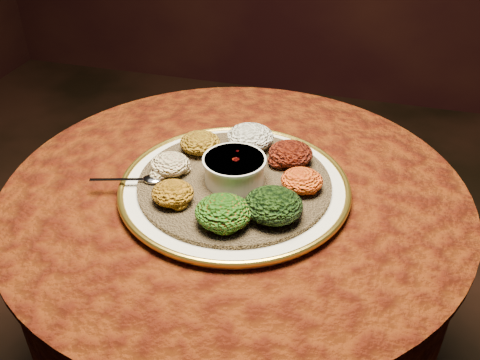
# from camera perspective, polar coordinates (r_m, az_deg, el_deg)

# --- Properties ---
(table) EXTENTS (0.96, 0.96, 0.73)m
(table) POSITION_cam_1_polar(r_m,az_deg,el_deg) (1.22, -0.49, -7.60)
(table) COLOR black
(table) RESTS_ON ground
(platter) EXTENTS (0.55, 0.55, 0.02)m
(platter) POSITION_cam_1_polar(r_m,az_deg,el_deg) (1.08, -0.59, -0.74)
(platter) COLOR silver
(platter) RESTS_ON table
(injera) EXTENTS (0.42, 0.42, 0.01)m
(injera) POSITION_cam_1_polar(r_m,az_deg,el_deg) (1.08, -0.60, -0.28)
(injera) COLOR brown
(injera) RESTS_ON platter
(stew_bowl) EXTENTS (0.13, 0.13, 0.05)m
(stew_bowl) POSITION_cam_1_polar(r_m,az_deg,el_deg) (1.06, -0.61, 1.29)
(stew_bowl) COLOR silver
(stew_bowl) RESTS_ON injera
(spoon) EXTENTS (0.14, 0.06, 0.01)m
(spoon) POSITION_cam_1_polar(r_m,az_deg,el_deg) (1.09, -9.92, 0.07)
(spoon) COLOR silver
(spoon) RESTS_ON injera
(portion_ayib) EXTENTS (0.10, 0.10, 0.05)m
(portion_ayib) POSITION_cam_1_polar(r_m,az_deg,el_deg) (1.17, 1.11, 4.61)
(portion_ayib) COLOR white
(portion_ayib) RESTS_ON injera
(portion_kitfo) EXTENTS (0.09, 0.09, 0.04)m
(portion_kitfo) POSITION_cam_1_polar(r_m,az_deg,el_deg) (1.12, 5.42, 2.83)
(portion_kitfo) COLOR black
(portion_kitfo) RESTS_ON injera
(portion_tikil) EXTENTS (0.08, 0.08, 0.04)m
(portion_tikil) POSITION_cam_1_polar(r_m,az_deg,el_deg) (1.05, 6.62, -0.06)
(portion_tikil) COLOR orange
(portion_tikil) RESTS_ON injera
(portion_gomen) EXTENTS (0.11, 0.10, 0.05)m
(portion_gomen) POSITION_cam_1_polar(r_m,az_deg,el_deg) (0.97, 3.57, -2.69)
(portion_gomen) COLOR black
(portion_gomen) RESTS_ON injera
(portion_mixveg) EXTENTS (0.10, 0.10, 0.05)m
(portion_mixveg) POSITION_cam_1_polar(r_m,az_deg,el_deg) (0.95, -1.79, -3.46)
(portion_mixveg) COLOR #AE250B
(portion_mixveg) RESTS_ON injera
(portion_kik) EXTENTS (0.08, 0.08, 0.04)m
(portion_kik) POSITION_cam_1_polar(r_m,az_deg,el_deg) (1.02, -7.20, -1.40)
(portion_kik) COLOR #9A5B0D
(portion_kik) RESTS_ON injera
(portion_timatim) EXTENTS (0.08, 0.08, 0.04)m
(portion_timatim) POSITION_cam_1_polar(r_m,az_deg,el_deg) (1.10, -7.45, 1.70)
(portion_timatim) COLOR maroon
(portion_timatim) RESTS_ON injera
(portion_shiro) EXTENTS (0.09, 0.08, 0.04)m
(portion_shiro) POSITION_cam_1_polar(r_m,az_deg,el_deg) (1.16, -4.27, 3.98)
(portion_shiro) COLOR #896310
(portion_shiro) RESTS_ON injera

